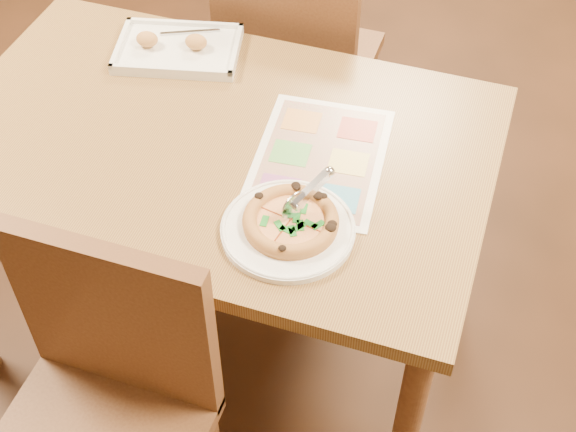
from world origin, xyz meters
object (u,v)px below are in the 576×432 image
(chair_near, at_px, (103,389))
(pizza, at_px, (291,221))
(plate, at_px, (288,230))
(pizza_cutter, at_px, (307,194))
(dining_table, at_px, (215,166))
(appetizer_tray, at_px, (177,49))
(chair_far, at_px, (294,49))
(menu, at_px, (319,158))

(chair_near, bearing_deg, pizza, 56.51)
(plate, distance_m, pizza, 0.02)
(pizza_cutter, bearing_deg, chair_near, 177.06)
(pizza_cutter, bearing_deg, plate, -176.23)
(dining_table, xyz_separation_m, appetizer_tray, (-0.22, 0.28, 0.10))
(chair_far, distance_m, plate, 0.87)
(chair_near, distance_m, chair_far, 1.20)
(pizza, relative_size, pizza_cutter, 1.69)
(plate, xyz_separation_m, menu, (-0.00, 0.23, -0.01))
(chair_near, distance_m, appetizer_tray, 0.93)
(chair_near, relative_size, menu, 1.16)
(pizza, height_order, menu, pizza)
(pizza, bearing_deg, menu, 91.61)
(chair_near, height_order, chair_far, same)
(dining_table, relative_size, chair_far, 2.77)
(plate, bearing_deg, chair_far, 107.59)
(pizza, xyz_separation_m, menu, (-0.01, 0.22, -0.02))
(chair_far, relative_size, pizza, 2.32)
(dining_table, relative_size, plate, 4.60)
(pizza, distance_m, menu, 0.22)
(pizza, bearing_deg, chair_near, -123.49)
(chair_far, bearing_deg, plate, 107.59)
(chair_near, bearing_deg, menu, 67.58)
(pizza, xyz_separation_m, appetizer_tray, (-0.48, 0.49, -0.01))
(pizza_cutter, bearing_deg, chair_far, 50.42)
(plate, height_order, appetizer_tray, appetizer_tray)
(chair_near, height_order, plate, chair_near)
(pizza, distance_m, pizza_cutter, 0.07)
(dining_table, bearing_deg, pizza, -38.22)
(appetizer_tray, bearing_deg, plate, -46.45)
(menu, bearing_deg, chair_far, 113.61)
(pizza_cutter, relative_size, appetizer_tray, 0.33)
(chair_near, xyz_separation_m, pizza, (0.26, 0.40, 0.18))
(chair_near, distance_m, pizza, 0.51)
(chair_near, bearing_deg, chair_far, 90.00)
(appetizer_tray, bearing_deg, chair_near, -76.31)
(dining_table, distance_m, plate, 0.35)
(plate, bearing_deg, appetizer_tray, 133.55)
(dining_table, bearing_deg, plate, -39.81)
(chair_near, bearing_deg, plate, 56.10)
(chair_far, distance_m, pizza, 0.87)
(chair_far, bearing_deg, dining_table, 90.00)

